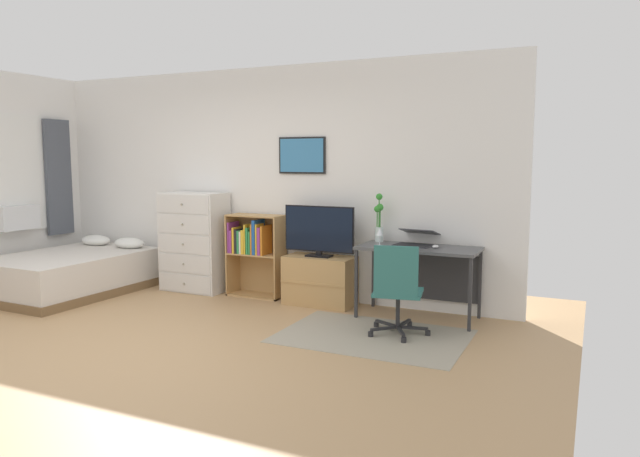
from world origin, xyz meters
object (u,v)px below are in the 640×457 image
bed (71,272)px  wine_glass (380,233)px  dresser (194,242)px  bookshelf (254,247)px  desk (421,259)px  office_chair (397,288)px  tv_stand (320,280)px  computer_mouse (435,246)px  bamboo_vase (379,219)px  television (319,231)px  laptop (416,239)px

bed → wine_glass: size_ratio=10.72×
dresser → bookshelf: (0.82, 0.06, -0.03)m
dresser → desk: size_ratio=1.00×
office_chair → tv_stand: bearing=134.7°
computer_mouse → bamboo_vase: 0.73m
television → computer_mouse: bearing=-2.9°
computer_mouse → wine_glass: (-0.57, -0.07, 0.12)m
bed → bamboo_vase: bearing=14.2°
desk → office_chair: 0.79m
desk → bed: bearing=-169.9°
tv_stand → bamboo_vase: bamboo_vase is taller
bed → wine_glass: wine_glass is taller
computer_mouse → wine_glass: size_ratio=0.58×
dresser → computer_mouse: 3.04m
wine_glass → laptop: bearing=31.1°
dresser → bamboo_vase: bamboo_vase is taller
bookshelf → computer_mouse: size_ratio=9.37×
tv_stand → bamboo_vase: 0.97m
tv_stand → bamboo_vase: (0.66, 0.10, 0.71)m
television → desk: (1.15, 0.01, -0.23)m
tv_stand → computer_mouse: 1.41m
dresser → desk: bearing=0.1°
tv_stand → television: (0.00, -0.02, 0.56)m
laptop → office_chair: bearing=-79.1°
tv_stand → desk: 1.20m
bed → computer_mouse: bearing=9.8°
bed → computer_mouse: size_ratio=18.56×
office_chair → computer_mouse: size_ratio=8.27×
bookshelf → tv_stand: bookshelf is taller
bamboo_vase → wine_glass: 0.30m
dresser → office_chair: dresser is taller
bookshelf → television: 0.93m
television → bamboo_vase: bearing=10.6°
bed → computer_mouse: (4.34, 0.66, 0.51)m
bookshelf → bamboo_vase: bamboo_vase is taller
wine_glass → computer_mouse: bearing=7.3°
television → laptop: (1.09, 0.06, -0.03)m
television → bookshelf: bearing=175.4°
bookshelf → bed: bearing=-159.4°
bed → tv_stand: (3.02, 0.75, 0.03)m
tv_stand → computer_mouse: computer_mouse is taller
bed → dresser: dresser is taller
office_chair → bamboo_vase: bamboo_vase is taller
tv_stand → laptop: laptop is taller
dresser → tv_stand: dresser is taller
office_chair → laptop: 0.90m
dresser → bookshelf: size_ratio=1.25×
television → tv_stand: bearing=90.0°
television → wine_glass: bearing=-10.5°
bookshelf → wine_glass: bearing=-7.3°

